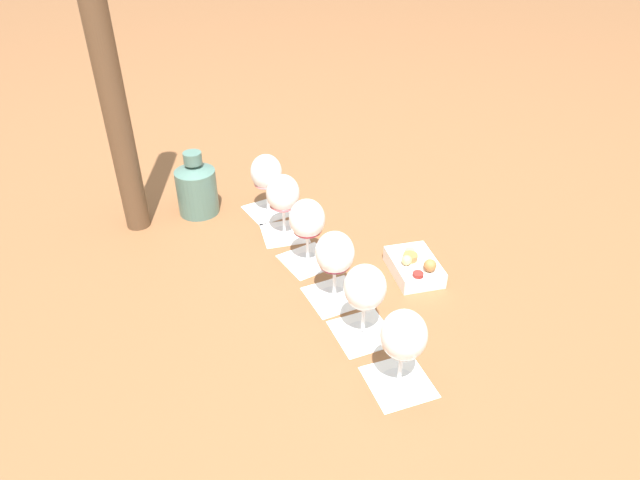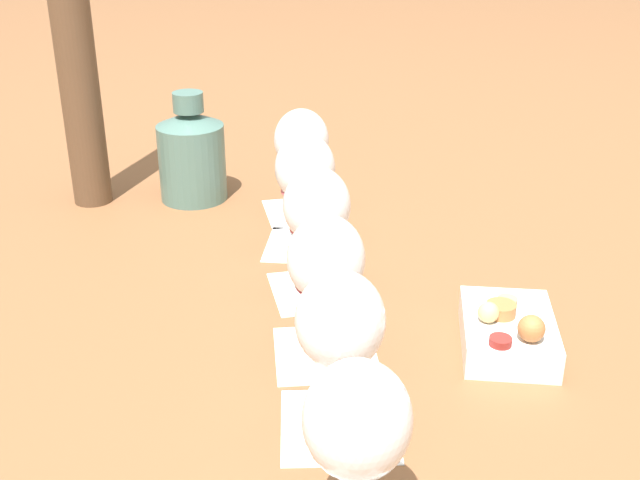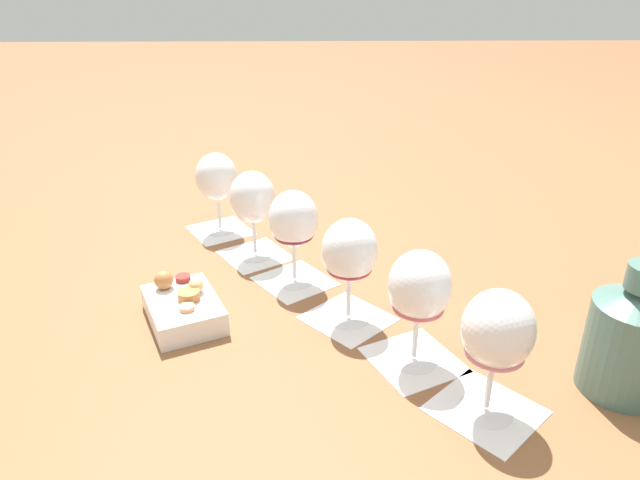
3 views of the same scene
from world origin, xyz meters
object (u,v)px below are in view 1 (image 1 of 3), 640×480
Objects in this scene: wine_glass_2 at (307,222)px; wine_glass_1 at (283,196)px; wine_glass_4 at (365,291)px; snack_dish at (414,266)px; umbrella_pole at (105,61)px; wine_glass_0 at (266,174)px; wine_glass_5 at (403,338)px; wine_glass_3 at (335,256)px; ceramic_vase at (197,187)px.

wine_glass_1 is at bearing 127.74° from wine_glass_2.
wine_glass_4 reaches higher than snack_dish.
wine_glass_0 is at bearing 22.68° from umbrella_pole.
umbrella_pole reaches higher than wine_glass_2.
umbrella_pole reaches higher than wine_glass_5.
wine_glass_3 is 1.00× the size of wine_glass_4.
wine_glass_0 and wine_glass_2 have the same top height.
wine_glass_3 is 0.93× the size of ceramic_vase.
umbrella_pole is at bearing 173.44° from snack_dish.
wine_glass_0 and wine_glass_5 have the same top height.
umbrella_pole is (-0.45, 0.07, 0.31)m from wine_glass_2.
wine_glass_2 is 0.19× the size of umbrella_pole.
wine_glass_1 is at bearing 126.17° from wine_glass_4.
wine_glass_5 is (0.15, -0.21, 0.00)m from wine_glass_3.
wine_glass_3 is at bearing -54.44° from wine_glass_0.
wine_glass_2 is at bearing 124.72° from wine_glass_3.
wine_glass_5 is at bearing -54.56° from wine_glass_0.
ceramic_vase is (-0.56, 0.50, -0.03)m from wine_glass_5.
wine_glass_4 is at bearing -38.59° from ceramic_vase.
wine_glass_4 is at bearing -112.98° from snack_dish.
snack_dish is (0.16, 0.11, -0.09)m from wine_glass_3.
wine_glass_0 is 1.00× the size of wine_glass_1.
wine_glass_1 is 0.49m from umbrella_pole.
wine_glass_3 is at bearing -19.74° from umbrella_pole.
ceramic_vase is at bearing 153.05° from wine_glass_2.
umbrella_pole reaches higher than snack_dish.
wine_glass_2 is 1.00× the size of wine_glass_5.
wine_glass_5 is at bearing -41.70° from ceramic_vase.
wine_glass_1 is at bearing 125.73° from wine_glass_5.
wine_glass_5 is (0.38, -0.53, -0.00)m from wine_glass_0.
ceramic_vase reaches higher than wine_glass_1.
wine_glass_1 is 1.00× the size of wine_glass_5.
umbrella_pole is (-0.13, -0.09, 0.34)m from ceramic_vase.
wine_glass_4 is at bearing 124.47° from wine_glass_5.
wine_glass_3 is 1.00× the size of wine_glass_5.
wine_glass_5 is (0.23, -0.33, -0.00)m from wine_glass_2.
wine_glass_0 is 0.45m from snack_dish.
wine_glass_4 is at bearing -54.29° from wine_glass_0.
snack_dish is (0.24, -0.01, -0.09)m from wine_glass_2.
umbrella_pole is at bearing 170.65° from wine_glass_2.
wine_glass_3 and wine_glass_4 have the same top height.
wine_glass_0 reaches higher than snack_dish.
umbrella_pole is at bearing 160.26° from wine_glass_3.
wine_glass_1 is at bearing 4.39° from umbrella_pole.
wine_glass_3 is at bearing 126.17° from wine_glass_4.
wine_glass_1 reaches higher than snack_dish.
ceramic_vase is at bearing 165.85° from wine_glass_1.
wine_glass_2 is (0.15, -0.20, -0.00)m from wine_glass_0.
wine_glass_3 is at bearing -145.55° from snack_dish.
snack_dish is at bearing -6.56° from umbrella_pole.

